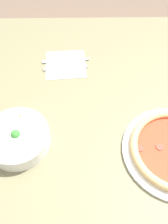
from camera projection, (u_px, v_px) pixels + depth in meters
name	position (u px, v px, depth m)	size (l,w,h in m)	color
ground_plane	(94.00, 179.00, 1.54)	(8.00, 8.00, 0.00)	brown
dining_table	(99.00, 122.00, 1.02)	(1.17, 1.10, 0.73)	#706B4C
bowl	(17.00, 138.00, 0.83)	(0.22, 0.22, 0.08)	white
napkin	(66.00, 64.00, 1.08)	(0.18, 0.18, 0.00)	white
fork	(66.00, 68.00, 1.07)	(0.03, 0.19, 0.00)	silver
knife	(68.00, 60.00, 1.09)	(0.03, 0.20, 0.01)	silver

